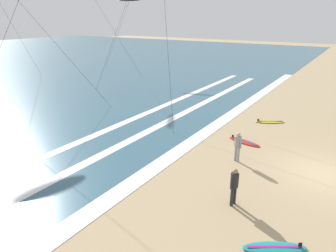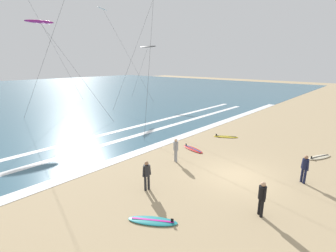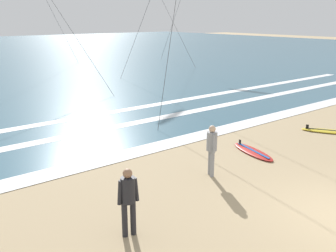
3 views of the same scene
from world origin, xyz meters
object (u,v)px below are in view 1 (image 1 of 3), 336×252
at_px(kite_black_far_right, 129,0).
at_px(surfer_left_near, 238,144).
at_px(surfboard_near_water, 270,122).
at_px(surfer_right_near, 234,184).
at_px(surfboard_foreground_flat, 244,142).
at_px(surfboard_left_pile, 274,248).

bearing_deg(kite_black_far_right, surfer_left_near, -129.87).
height_order(surfer_left_near, surfboard_near_water, surfer_left_near).
distance_m(surfer_right_near, surfboard_foreground_flat, 6.69).
relative_size(surfer_left_near, surfboard_left_pile, 0.77).
bearing_deg(surfboard_near_water, kite_black_far_right, 62.86).
bearing_deg(kite_black_far_right, surfboard_foreground_flat, -126.20).
bearing_deg(surfboard_left_pile, kite_black_far_right, 46.78).
distance_m(surfer_left_near, kite_black_far_right, 29.38).
relative_size(surfer_right_near, surfer_left_near, 1.00).
bearing_deg(surfer_right_near, surfboard_left_pile, -128.00).
distance_m(surfer_right_near, surfboard_near_water, 11.01).
xyz_separation_m(surfboard_near_water, kite_black_far_right, (11.02, 21.49, 8.96)).
relative_size(surfer_left_near, surfboard_near_water, 0.76).
bearing_deg(surfboard_left_pile, surfboard_foreground_flat, 25.52).
xyz_separation_m(surfboard_left_pile, surfboard_near_water, (12.49, 3.52, 0.00)).
height_order(surfer_left_near, kite_black_far_right, kite_black_far_right).
distance_m(surfer_right_near, kite_black_far_right, 32.73).
bearing_deg(surfboard_foreground_flat, surfer_left_near, -169.22).
bearing_deg(kite_black_far_right, surfboard_near_water, -117.14).
xyz_separation_m(surfboard_foreground_flat, kite_black_far_right, (15.51, 21.19, 8.96)).
height_order(surfboard_near_water, kite_black_far_right, kite_black_far_right).
height_order(surfboard_left_pile, surfboard_near_water, same).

